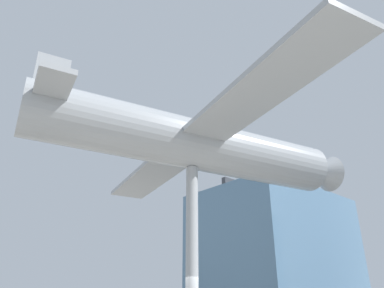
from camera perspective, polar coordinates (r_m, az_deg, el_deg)
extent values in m
cube|color=slate|center=(29.80, 12.72, -17.18)|extent=(8.30, 11.24, 9.70)
cube|color=#383A3F|center=(30.82, 11.84, -7.66)|extent=(0.36, 10.68, 0.60)
cylinder|color=#999EA3|center=(13.06, 0.00, -16.71)|extent=(0.43, 0.43, 6.32)
cylinder|color=#93999E|center=(14.21, 0.00, 0.00)|extent=(4.68, 12.21, 1.92)
cube|color=#93999E|center=(14.21, 0.00, 0.00)|extent=(15.32, 5.27, 0.18)
cube|color=#93999E|center=(12.95, -21.42, 5.10)|extent=(5.00, 2.11, 0.18)
cube|color=#93999E|center=(13.46, -20.76, 8.92)|extent=(0.43, 1.11, 1.96)
cone|color=#93999E|center=(18.05, 19.05, -4.04)|extent=(1.86, 1.53, 1.63)
sphere|color=black|center=(18.60, 20.71, -4.38)|extent=(0.44, 0.44, 0.44)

